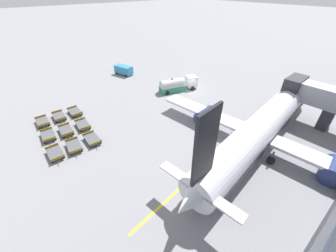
% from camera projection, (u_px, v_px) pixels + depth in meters
% --- Properties ---
extents(ground_plane, '(500.00, 500.00, 0.00)m').
position_uv_depth(ground_plane, '(190.00, 91.00, 45.56)').
color(ground_plane, gray).
extents(airplane, '(33.29, 36.78, 12.27)m').
position_uv_depth(airplane, '(262.00, 128.00, 28.85)').
color(airplane, silver).
rests_on(airplane, ground_plane).
extents(fuel_tanker_primary, '(4.70, 8.79, 3.00)m').
position_uv_depth(fuel_tanker_primary, '(176.00, 85.00, 44.98)').
color(fuel_tanker_primary, white).
rests_on(fuel_tanker_primary, ground_plane).
extents(service_van, '(5.17, 3.38, 2.26)m').
position_uv_depth(service_van, '(124.00, 70.00, 53.14)').
color(service_van, teal).
rests_on(service_van, ground_plane).
extents(baggage_dolly_row_near_col_a, '(3.87, 1.96, 0.92)m').
position_uv_depth(baggage_dolly_row_near_col_a, '(42.00, 122.00, 34.49)').
color(baggage_dolly_row_near_col_a, '#515459').
rests_on(baggage_dolly_row_near_col_a, ground_plane).
extents(baggage_dolly_row_near_col_b, '(3.90, 2.05, 0.92)m').
position_uv_depth(baggage_dolly_row_near_col_b, '(48.00, 135.00, 31.37)').
color(baggage_dolly_row_near_col_b, '#515459').
rests_on(baggage_dolly_row_near_col_b, ground_plane).
extents(baggage_dolly_row_near_col_c, '(3.86, 1.92, 0.92)m').
position_uv_depth(baggage_dolly_row_near_col_c, '(55.00, 153.00, 28.08)').
color(baggage_dolly_row_near_col_c, '#515459').
rests_on(baggage_dolly_row_near_col_c, ground_plane).
extents(baggage_dolly_row_mid_a_col_a, '(3.88, 2.00, 0.92)m').
position_uv_depth(baggage_dolly_row_mid_a_col_a, '(59.00, 116.00, 35.90)').
color(baggage_dolly_row_mid_a_col_a, '#515459').
rests_on(baggage_dolly_row_mid_a_col_a, ground_plane).
extents(baggage_dolly_row_mid_a_col_b, '(3.90, 2.05, 0.92)m').
position_uv_depth(baggage_dolly_row_mid_a_col_b, '(66.00, 130.00, 32.46)').
color(baggage_dolly_row_mid_a_col_b, '#515459').
rests_on(baggage_dolly_row_mid_a_col_b, ground_plane).
extents(baggage_dolly_row_mid_a_col_c, '(3.91, 2.12, 0.92)m').
position_uv_depth(baggage_dolly_row_mid_a_col_c, '(74.00, 146.00, 29.32)').
color(baggage_dolly_row_mid_a_col_c, '#515459').
rests_on(baggage_dolly_row_mid_a_col_c, ground_plane).
extents(baggage_dolly_row_mid_b_col_a, '(3.84, 1.87, 0.92)m').
position_uv_depth(baggage_dolly_row_mid_b_col_a, '(75.00, 112.00, 37.18)').
color(baggage_dolly_row_mid_b_col_a, '#515459').
rests_on(baggage_dolly_row_mid_b_col_a, ground_plane).
extents(baggage_dolly_row_mid_b_col_b, '(3.89, 2.02, 0.92)m').
position_uv_depth(baggage_dolly_row_mid_b_col_b, '(83.00, 125.00, 33.75)').
color(baggage_dolly_row_mid_b_col_b, '#515459').
rests_on(baggage_dolly_row_mid_b_col_b, ground_plane).
extents(baggage_dolly_row_mid_b_col_c, '(3.85, 1.90, 0.92)m').
position_uv_depth(baggage_dolly_row_mid_b_col_c, '(92.00, 139.00, 30.63)').
color(baggage_dolly_row_mid_b_col_c, '#515459').
rests_on(baggage_dolly_row_mid_b_col_c, ground_plane).
extents(stand_guidance_stripe, '(3.82, 28.19, 0.01)m').
position_uv_depth(stand_guidance_stripe, '(212.00, 159.00, 27.91)').
color(stand_guidance_stripe, yellow).
rests_on(stand_guidance_stripe, ground_plane).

